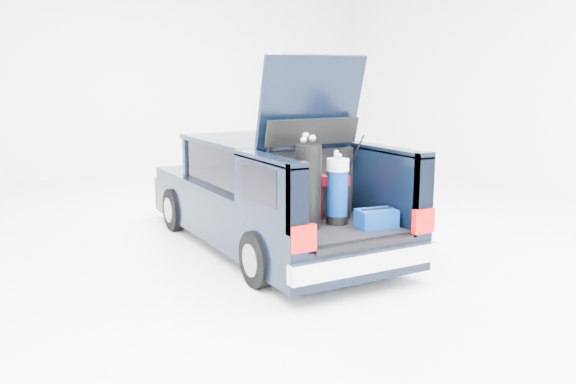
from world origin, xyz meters
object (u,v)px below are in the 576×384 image
car (266,196)px  blue_golf_bag (337,191)px  red_suitcase (335,197)px  black_golf_bag (308,186)px  blue_duffel (376,218)px

car → blue_golf_bag: car is taller
red_suitcase → black_golf_bag: size_ratio=0.52×
car → red_suitcase: bearing=-77.8°
red_suitcase → blue_duffel: 0.65m
car → blue_duffel: (0.42, -1.87, 0.03)m
blue_golf_bag → blue_duffel: blue_golf_bag is taller
blue_golf_bag → blue_duffel: 0.53m
car → black_golf_bag: bearing=-99.8°
car → black_golf_bag: 1.61m
black_golf_bag → blue_golf_bag: bearing=-0.0°
red_suitcase → blue_golf_bag: 0.32m
blue_golf_bag → black_golf_bag: bearing=-178.1°
blue_duffel → red_suitcase: bearing=111.9°
blue_duffel → blue_golf_bag: bearing=136.8°
car → blue_golf_bag: size_ratio=5.57×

